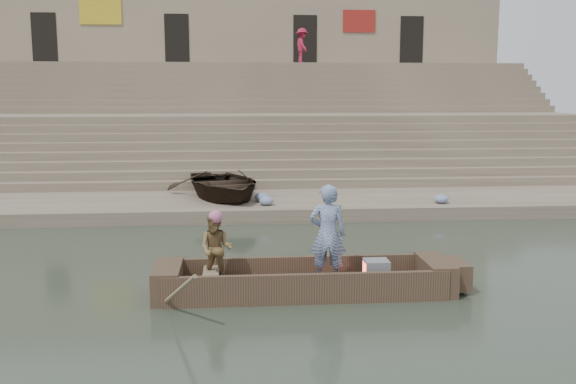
{
  "coord_description": "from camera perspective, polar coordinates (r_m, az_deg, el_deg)",
  "views": [
    {
      "loc": [
        0.93,
        -12.16,
        3.81
      ],
      "look_at": [
        2.24,
        3.04,
        1.4
      ],
      "focal_mm": 40.17,
      "sensor_mm": 36.0,
      "label": 1
    }
  ],
  "objects": [
    {
      "name": "lower_landing",
      "position": [
        20.5,
        -7.46,
        -1.24
      ],
      "size": [
        32.0,
        4.0,
        0.4
      ],
      "primitive_type": "cube",
      "color": "gray",
      "rests_on": "ground"
    },
    {
      "name": "rowing_man",
      "position": [
        12.16,
        -6.39,
        -5.01
      ],
      "size": [
        0.75,
        0.65,
        1.33
      ],
      "primitive_type": "imported",
      "rotation": [
        0.0,
        0.0,
        -0.26
      ],
      "color": "#2B833A",
      "rests_on": "main_rowboat"
    },
    {
      "name": "cloth_bundles",
      "position": [
        19.7,
        3.13,
        -0.61
      ],
      "size": [
        5.88,
        1.27,
        0.26
      ],
      "color": "#3F5999",
      "rests_on": "lower_landing"
    },
    {
      "name": "rowboat_trim",
      "position": [
        12.3,
        2.4,
        -7.57
      ],
      "size": [
        6.04,
        2.63,
        2.0
      ],
      "color": "brown",
      "rests_on": "ground"
    },
    {
      "name": "pedestrian",
      "position": [
        34.03,
        1.24,
        12.82
      ],
      "size": [
        0.85,
        1.25,
        1.78
      ],
      "primitive_type": "imported",
      "rotation": [
        0.0,
        0.0,
        1.75
      ],
      "color": "maroon",
      "rests_on": "upper_landing"
    },
    {
      "name": "building_wall",
      "position": [
        38.71,
        -6.44,
        11.58
      ],
      "size": [
        32.0,
        5.07,
        11.2
      ],
      "color": "gray",
      "rests_on": "ground"
    },
    {
      "name": "main_rowboat",
      "position": [
        12.34,
        1.41,
        -8.47
      ],
      "size": [
        5.0,
        1.3,
        0.22
      ],
      "primitive_type": "cube",
      "color": "brown",
      "rests_on": "ground"
    },
    {
      "name": "upper_landing",
      "position": [
        34.69,
        -6.52,
        6.92
      ],
      "size": [
        32.0,
        3.0,
        5.2
      ],
      "primitive_type": "cube",
      "color": "gray",
      "rests_on": "ground"
    },
    {
      "name": "standing_man",
      "position": [
        12.03,
        3.53,
        -3.75
      ],
      "size": [
        0.74,
        0.54,
        1.89
      ],
      "primitive_type": "imported",
      "rotation": [
        0.0,
        0.0,
        3.0
      ],
      "color": "navy",
      "rests_on": "main_rowboat"
    },
    {
      "name": "ground",
      "position": [
        12.78,
        -8.98,
        -8.49
      ],
      "size": [
        120.0,
        120.0,
        0.0
      ],
      "primitive_type": "plane",
      "color": "#2A3628",
      "rests_on": "ground"
    },
    {
      "name": "beached_rowboat",
      "position": [
        20.78,
        -5.81,
        0.74
      ],
      "size": [
        4.13,
        5.0,
        0.9
      ],
      "primitive_type": "imported",
      "rotation": [
        0.0,
        0.0,
        0.27
      ],
      "color": "#2D2116",
      "rests_on": "lower_landing"
    },
    {
      "name": "mid_landing",
      "position": [
        27.78,
        -6.86,
        3.94
      ],
      "size": [
        32.0,
        3.0,
        2.8
      ],
      "primitive_type": "cube",
      "color": "gray",
      "rests_on": "ground"
    },
    {
      "name": "ghat_steps",
      "position": [
        29.43,
        -6.77,
        5.0
      ],
      "size": [
        32.0,
        11.0,
        5.2
      ],
      "color": "gray",
      "rests_on": "ground"
    },
    {
      "name": "television",
      "position": [
        12.48,
        7.77,
        -6.88
      ],
      "size": [
        0.46,
        0.42,
        0.4
      ],
      "color": "gray",
      "rests_on": "main_rowboat"
    }
  ]
}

